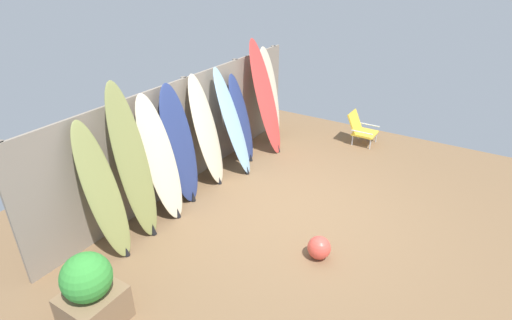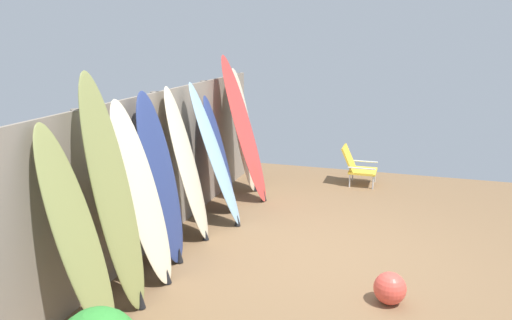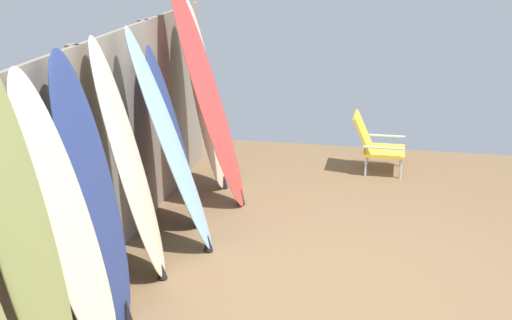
% 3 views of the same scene
% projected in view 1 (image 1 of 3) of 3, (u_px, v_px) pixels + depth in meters
% --- Properties ---
extents(ground, '(7.68, 7.68, 0.00)m').
position_uv_depth(ground, '(294.00, 210.00, 6.16)').
color(ground, brown).
extents(fence_back, '(6.08, 0.11, 1.80)m').
position_uv_depth(fence_back, '(190.00, 130.00, 6.68)').
color(fence_back, gray).
rests_on(fence_back, ground).
extents(surfboard_olive_0, '(0.47, 0.62, 1.80)m').
position_uv_depth(surfboard_olive_0, '(103.00, 192.00, 4.94)').
color(surfboard_olive_0, olive).
rests_on(surfboard_olive_0, ground).
extents(surfboard_olive_1, '(0.51, 0.54, 2.16)m').
position_uv_depth(surfboard_olive_1, '(133.00, 164.00, 5.24)').
color(surfboard_olive_1, olive).
rests_on(surfboard_olive_1, ground).
extents(surfboard_cream_2, '(0.54, 0.57, 1.86)m').
position_uv_depth(surfboard_cream_2, '(160.00, 159.00, 5.69)').
color(surfboard_cream_2, beige).
rests_on(surfboard_cream_2, ground).
extents(surfboard_navy_3, '(0.59, 0.46, 1.89)m').
position_uv_depth(surfboard_navy_3, '(180.00, 146.00, 6.05)').
color(surfboard_navy_3, navy).
rests_on(surfboard_navy_3, ground).
extents(surfboard_cream_4, '(0.64, 0.59, 1.87)m').
position_uv_depth(surfboard_cream_4, '(207.00, 131.00, 6.56)').
color(surfboard_cream_4, beige).
rests_on(surfboard_cream_4, ground).
extents(surfboard_skyblue_5, '(0.47, 0.72, 1.87)m').
position_uv_depth(surfboard_skyblue_5, '(233.00, 123.00, 6.90)').
color(surfboard_skyblue_5, '#8CB7D6').
rests_on(surfboard_skyblue_5, ground).
extents(surfboard_navy_6, '(0.58, 0.54, 1.65)m').
position_uv_depth(surfboard_navy_6, '(241.00, 119.00, 7.36)').
color(surfboard_navy_6, navy).
rests_on(surfboard_navy_6, ground).
extents(surfboard_red_7, '(0.58, 0.78, 2.16)m').
position_uv_depth(surfboard_red_7, '(266.00, 99.00, 7.64)').
color(surfboard_red_7, '#D13D38').
rests_on(surfboard_red_7, ground).
extents(surfboard_cream_8, '(0.60, 0.47, 1.94)m').
position_uv_depth(surfboard_cream_8, '(270.00, 96.00, 8.08)').
color(surfboard_cream_8, beige).
rests_on(surfboard_cream_8, ground).
extents(beach_chair, '(0.50, 0.57, 0.64)m').
position_uv_depth(beach_chair, '(360.00, 128.00, 8.26)').
color(beach_chair, silver).
rests_on(beach_chair, ground).
extents(planter_box, '(0.58, 0.55, 0.89)m').
position_uv_depth(planter_box, '(90.00, 293.00, 4.09)').
color(planter_box, '#846647').
rests_on(planter_box, ground).
extents(beach_ball, '(0.30, 0.30, 0.30)m').
position_uv_depth(beach_ball, '(319.00, 248.00, 5.14)').
color(beach_ball, '#E54C3F').
rests_on(beach_ball, ground).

